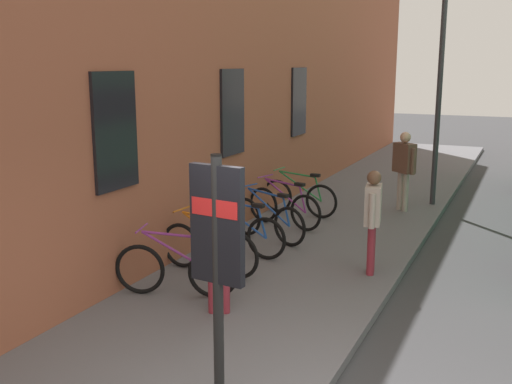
{
  "coord_description": "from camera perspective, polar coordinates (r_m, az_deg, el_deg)",
  "views": [
    {
      "loc": [
        -4.57,
        -1.65,
        3.31
      ],
      "look_at": [
        3.14,
        1.91,
        1.48
      ],
      "focal_mm": 42.18,
      "sensor_mm": 36.0,
      "label": 1
    }
  ],
  "objects": [
    {
      "name": "sidewalk_pavement",
      "position": [
        13.42,
        9.33,
        -2.01
      ],
      "size": [
        24.0,
        3.5,
        0.12
      ],
      "primitive_type": "cube",
      "color": "slate",
      "rests_on": "ground"
    },
    {
      "name": "bicycle_mid_rack",
      "position": [
        10.94,
        1.11,
        -2.66
      ],
      "size": [
        0.68,
        1.7,
        0.97
      ],
      "color": "black",
      "rests_on": "sidewalk_pavement"
    },
    {
      "name": "bicycle_beside_lamp",
      "position": [
        8.46,
        -7.52,
        -7.27
      ],
      "size": [
        0.64,
        1.72,
        0.97
      ],
      "color": "black",
      "rests_on": "sidewalk_pavement"
    },
    {
      "name": "pedestrian_near_bus",
      "position": [
        9.27,
        11.02,
        -1.82
      ],
      "size": [
        0.61,
        0.31,
        1.61
      ],
      "color": "maroon",
      "rests_on": "sidewalk_pavement"
    },
    {
      "name": "bicycle_end_of_row",
      "position": [
        10.13,
        -1.63,
        -3.88
      ],
      "size": [
        0.48,
        1.77,
        0.97
      ],
      "color": "black",
      "rests_on": "sidewalk_pavement"
    },
    {
      "name": "bicycle_leaning_wall",
      "position": [
        12.8,
        4.11,
        -0.5
      ],
      "size": [
        0.48,
        1.77,
        0.97
      ],
      "color": "black",
      "rests_on": "sidewalk_pavement"
    },
    {
      "name": "station_facade",
      "position": [
        14.63,
        2.95,
        14.87
      ],
      "size": [
        22.0,
        0.65,
        8.01
      ],
      "color": "#9E563D",
      "rests_on": "ground"
    },
    {
      "name": "bicycle_under_window",
      "position": [
        9.31,
        -4.47,
        -5.37
      ],
      "size": [
        0.48,
        1.77,
        0.97
      ],
      "color": "black",
      "rests_on": "sidewalk_pavement"
    },
    {
      "name": "ground",
      "position": [
        11.09,
        20.33,
        -5.97
      ],
      "size": [
        60.0,
        60.0,
        0.0
      ],
      "primitive_type": "plane",
      "color": "#38383A"
    },
    {
      "name": "pedestrian_by_facade",
      "position": [
        7.66,
        -3.6,
        -4.49
      ],
      "size": [
        0.39,
        0.58,
        1.63
      ],
      "color": "maroon",
      "rests_on": "sidewalk_pavement"
    },
    {
      "name": "street_lamp",
      "position": [
        14.09,
        17.13,
        11.32
      ],
      "size": [
        0.28,
        0.28,
        5.26
      ],
      "color": "#333338",
      "rests_on": "sidewalk_pavement"
    },
    {
      "name": "pedestrian_crossing_street",
      "position": [
        13.44,
        13.87,
        2.69
      ],
      "size": [
        0.5,
        0.54,
        1.73
      ],
      "color": "#B2A599",
      "rests_on": "sidewalk_pavement"
    },
    {
      "name": "bicycle_nearest_sign",
      "position": [
        11.89,
        2.7,
        -1.46
      ],
      "size": [
        0.61,
        1.73,
        0.97
      ],
      "color": "black",
      "rests_on": "sidewalk_pavement"
    },
    {
      "name": "transit_info_sign",
      "position": [
        5.5,
        -3.69,
        -4.65
      ],
      "size": [
        0.15,
        0.56,
        2.4
      ],
      "color": "black",
      "rests_on": "sidewalk_pavement"
    }
  ]
}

